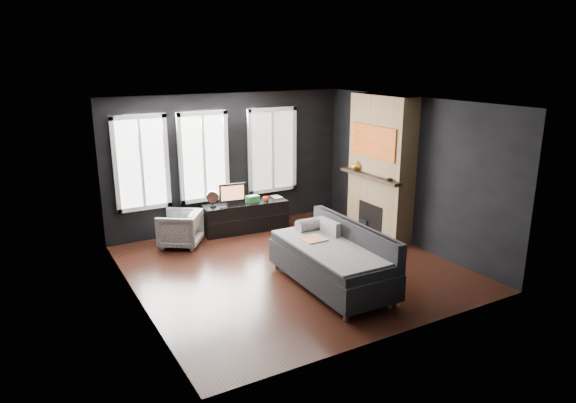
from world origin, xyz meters
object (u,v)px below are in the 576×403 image
monitor (232,193)px  book (272,192)px  armchair (180,227)px  media_console (245,216)px  mug (266,198)px  sofa (331,257)px  mantel_vase (356,165)px

monitor → book: monitor is taller
armchair → monitor: (1.14, 0.20, 0.46)m
media_console → book: (0.64, 0.02, 0.41)m
mug → sofa: bearing=-97.6°
monitor → mug: size_ratio=4.66×
media_console → monitor: bearing=-174.1°
media_console → mantel_vase: bearing=-24.3°
book → sofa: bearing=-101.2°
sofa → armchair: bearing=118.2°
armchair → book: (2.04, 0.23, 0.35)m
mug → mantel_vase: bearing=-32.3°
mantel_vase → sofa: bearing=-133.9°
monitor → book: (0.90, 0.03, -0.11)m
media_console → armchair: bearing=-167.2°
mug → mantel_vase: size_ratio=0.57×
sofa → mug: 2.93m
mug → mantel_vase: mantel_vase is taller
mug → book: book is taller
armchair → mantel_vase: 3.56m
media_console → mug: size_ratio=14.89×
armchair → mantel_vase: mantel_vase is taller
armchair → media_console: bearing=132.7°
armchair → mug: bearing=127.5°
sofa → mantel_vase: mantel_vase is taller
sofa → armchair: sofa is taller
sofa → mantel_vase: bearing=47.1°
sofa → media_console: sofa is taller
monitor → mug: monitor is taller
monitor → sofa: bearing=-76.6°
sofa → media_console: (-0.04, 3.01, -0.18)m
media_console → book: bearing=6.3°
mantel_vase → book: bearing=140.1°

